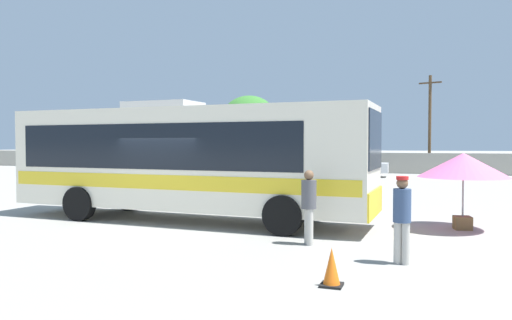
{
  "coord_description": "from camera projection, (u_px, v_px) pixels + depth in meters",
  "views": [
    {
      "loc": [
        7.16,
        -12.41,
        2.34
      ],
      "look_at": [
        1.15,
        4.42,
        1.74
      ],
      "focal_mm": 33.72,
      "sensor_mm": 36.0,
      "label": 1
    }
  ],
  "objects": [
    {
      "name": "traffic_cone_on_apron",
      "position": [
        332.0,
        268.0,
        7.87
      ],
      "size": [
        0.36,
        0.36,
        0.64
      ],
      "color": "black",
      "rests_on": "ground_plane"
    },
    {
      "name": "parked_car_leftmost_white",
      "position": [
        204.0,
        163.0,
        38.01
      ],
      "size": [
        4.6,
        2.25,
        1.54
      ],
      "color": "silver",
      "rests_on": "ground_plane"
    },
    {
      "name": "coach_bus_cream_yellow",
      "position": [
        184.0,
        157.0,
        14.6
      ],
      "size": [
        11.25,
        2.98,
        3.62
      ],
      "color": "silver",
      "rests_on": "ground_plane"
    },
    {
      "name": "parked_car_second_white",
      "position": [
        278.0,
        165.0,
        36.57
      ],
      "size": [
        4.04,
        2.0,
        1.42
      ],
      "color": "silver",
      "rests_on": "ground_plane"
    },
    {
      "name": "perimeter_wall",
      "position": [
        335.0,
        162.0,
        39.59
      ],
      "size": [
        80.0,
        0.3,
        1.62
      ],
      "primitive_type": "cube",
      "color": "#9E998C",
      "rests_on": "ground_plane"
    },
    {
      "name": "parked_car_third_white",
      "position": [
        356.0,
        165.0,
        34.22
      ],
      "size": [
        4.44,
        2.12,
        1.54
      ],
      "color": "silver",
      "rests_on": "ground_plane"
    },
    {
      "name": "roadside_tree_left",
      "position": [
        177.0,
        120.0,
        50.79
      ],
      "size": [
        3.88,
        3.88,
        6.53
      ],
      "color": "brown",
      "rests_on": "ground_plane"
    },
    {
      "name": "utility_pole_near",
      "position": [
        430.0,
        122.0,
        38.85
      ],
      "size": [
        1.76,
        0.62,
        7.87
      ],
      "color": "#4C3823",
      "rests_on": "ground_plane"
    },
    {
      "name": "roadside_tree_midleft",
      "position": [
        249.0,
        119.0,
        48.88
      ],
      "size": [
        5.59,
        5.59,
        7.23
      ],
      "color": "brown",
      "rests_on": "ground_plane"
    },
    {
      "name": "passenger_waiting_on_apron",
      "position": [
        402.0,
        214.0,
        9.3
      ],
      "size": [
        0.41,
        0.41,
        1.71
      ],
      "color": "#B7B2A8",
      "rests_on": "ground_plane"
    },
    {
      "name": "attendant_by_bus_door",
      "position": [
        309.0,
        203.0,
        11.1
      ],
      "size": [
        0.48,
        0.48,
        1.73
      ],
      "color": "#B7B2A8",
      "rests_on": "ground_plane"
    },
    {
      "name": "vendor_umbrella_near_gate_pink",
      "position": [
        463.0,
        166.0,
        13.05
      ],
      "size": [
        2.4,
        2.4,
        2.09
      ],
      "color": "gray",
      "rests_on": "ground_plane"
    },
    {
      "name": "ground_plane",
      "position": [
        272.0,
        191.0,
        23.58
      ],
      "size": [
        300.0,
        300.0,
        0.0
      ],
      "primitive_type": "plane",
      "color": "gray"
    }
  ]
}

